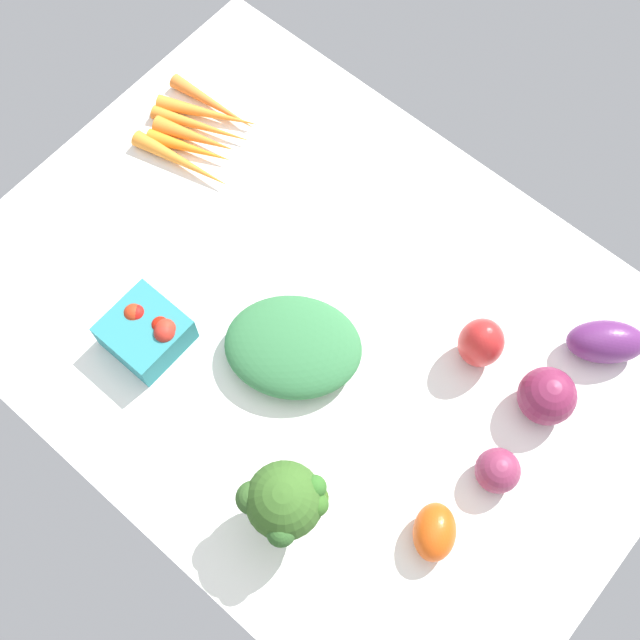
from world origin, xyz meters
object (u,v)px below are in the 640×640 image
red_onion_near_basket (547,396)px  roma_tomato (434,532)px  eggplant (606,342)px  berry_basket (147,331)px  red_onion_center (498,471)px  carrot_bunch (199,132)px  broccoli_head (285,502)px  bell_pepper_red (481,343)px  leafy_greens_clump (291,345)px

red_onion_near_basket → roma_tomato: bearing=-91.3°
eggplant → roma_tomato: eggplant is taller
berry_basket → red_onion_center: bearing=18.2°
carrot_bunch → berry_basket: 35.61cm
carrot_bunch → red_onion_center: 70.09cm
carrot_bunch → broccoli_head: broccoli_head is taller
broccoli_head → bell_pepper_red: broccoli_head is taller
broccoli_head → berry_basket: size_ratio=1.36×
eggplant → red_onion_center: bearing=-130.5°
broccoli_head → bell_pepper_red: size_ratio=1.54×
carrot_bunch → berry_basket: berry_basket is taller
berry_basket → bell_pepper_red: 47.24cm
carrot_bunch → broccoli_head: bearing=-35.3°
carrot_bunch → bell_pepper_red: (56.34, -1.09, 3.31)cm
eggplant → bell_pepper_red: 18.12cm
red_onion_near_basket → bell_pepper_red: bearing=179.1°
leafy_greens_clump → eggplant: 44.65cm
carrot_bunch → leafy_greens_clump: 40.27cm
broccoli_head → berry_basket: bearing=169.5°
roma_tomato → bell_pepper_red: (-10.88, 24.40, 1.78)cm
broccoli_head → roma_tomato: (16.43, 10.41, -6.24)cm
bell_pepper_red → carrot_bunch: bearing=178.9°
berry_basket → leafy_greens_clump: bearing=35.2°
broccoli_head → leafy_greens_clump: broccoli_head is taller
broccoli_head → red_onion_near_basket: broccoli_head is taller
carrot_bunch → leafy_greens_clump: size_ratio=1.09×
carrot_bunch → leafy_greens_clump: leafy_greens_clump is taller
carrot_bunch → eggplant: eggplant is taller
roma_tomato → bell_pepper_red: bearing=-6.8°
leafy_greens_clump → bell_pepper_red: bearing=39.9°
berry_basket → roma_tomato: bearing=5.4°
broccoli_head → bell_pepper_red: bearing=80.9°
broccoli_head → roma_tomato: 20.43cm
broccoli_head → red_onion_center: 29.16cm
broccoli_head → bell_pepper_red: (5.56, 34.81, -4.46)cm
red_onion_center → carrot_bunch: bearing=168.7°
bell_pepper_red → eggplant: bearing=42.9°
roma_tomato → leafy_greens_clump: bearing=46.0°
eggplant → broccoli_head: bearing=-150.3°
roma_tomato → carrot_bunch: bearing=38.4°
roma_tomato → red_onion_near_basket: red_onion_near_basket is taller
red_onion_near_basket → red_onion_center: size_ratio=1.32×
red_onion_center → berry_basket: bearing=-161.8°
carrot_bunch → red_onion_near_basket: bearing=-1.1°
leafy_greens_clump → red_onion_near_basket: (31.86, 16.88, 1.14)cm
broccoli_head → roma_tomato: broccoli_head is taller
broccoli_head → red_onion_near_basket: bearing=63.9°
bell_pepper_red → red_onion_near_basket: bell_pepper_red is taller
eggplant → carrot_bunch: bearing=150.6°
berry_basket → red_onion_near_basket: size_ratio=1.28×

